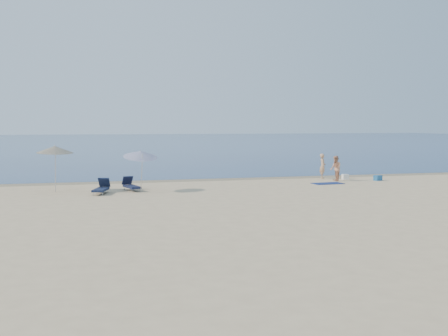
# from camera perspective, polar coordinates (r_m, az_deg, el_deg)

# --- Properties ---
(sea) EXTENTS (240.00, 160.00, 0.01)m
(sea) POSITION_cam_1_polar(r_m,az_deg,el_deg) (115.42, -9.65, 2.69)
(sea) COLOR #0D2351
(sea) RESTS_ON ground
(wet_sand_strip) EXTENTS (240.00, 1.60, 0.00)m
(wet_sand_strip) POSITION_cam_1_polar(r_m,az_deg,el_deg) (36.25, 3.23, -1.07)
(wet_sand_strip) COLOR #847254
(wet_sand_strip) RESTS_ON ground
(person_left) EXTENTS (0.57, 0.69, 1.61)m
(person_left) POSITION_cam_1_polar(r_m,az_deg,el_deg) (36.59, 9.99, 0.19)
(person_left) COLOR tan
(person_left) RESTS_ON ground
(person_right) EXTENTS (0.70, 0.84, 1.56)m
(person_right) POSITION_cam_1_polar(r_m,az_deg,el_deg) (35.18, 11.28, -0.04)
(person_right) COLOR tan
(person_right) RESTS_ON ground
(beach_towel) EXTENTS (1.86, 1.13, 0.03)m
(beach_towel) POSITION_cam_1_polar(r_m,az_deg,el_deg) (33.60, 10.49, -1.55)
(beach_towel) COLOR #101E53
(beach_towel) RESTS_ON ground
(white_bag) EXTENTS (0.39, 0.34, 0.32)m
(white_bag) POSITION_cam_1_polar(r_m,az_deg,el_deg) (36.47, 12.21, -0.88)
(white_bag) COLOR white
(white_bag) RESTS_ON ground
(blue_cooler) EXTENTS (0.55, 0.46, 0.33)m
(blue_cooler) POSITION_cam_1_polar(r_m,az_deg,el_deg) (36.15, 15.36, -0.97)
(blue_cooler) COLOR #1B5996
(blue_cooler) RESTS_ON ground
(umbrella_near) EXTENTS (1.99, 2.01, 2.34)m
(umbrella_near) POSITION_cam_1_polar(r_m,az_deg,el_deg) (29.36, -8.49, 1.42)
(umbrella_near) COLOR silver
(umbrella_near) RESTS_ON ground
(umbrella_far) EXTENTS (2.38, 2.39, 2.48)m
(umbrella_far) POSITION_cam_1_polar(r_m,az_deg,el_deg) (30.16, -16.80, 1.81)
(umbrella_far) COLOR silver
(umbrella_far) RESTS_ON ground
(lounger_left) EXTENTS (1.03, 1.82, 0.76)m
(lounger_left) POSITION_cam_1_polar(r_m,az_deg,el_deg) (28.93, -12.35, -2.03)
(lounger_left) COLOR #141D38
(lounger_left) RESTS_ON ground
(lounger_right) EXTENTS (0.91, 1.73, 0.73)m
(lounger_right) POSITION_cam_1_polar(r_m,az_deg,el_deg) (30.01, -9.41, -1.77)
(lounger_right) COLOR #131936
(lounger_right) RESTS_ON ground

